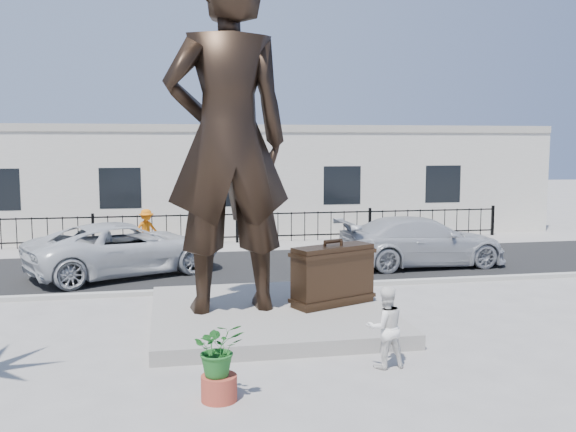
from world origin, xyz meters
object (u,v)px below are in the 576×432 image
Objects in this scene: tourist at (385,327)px; car_white at (125,249)px; suitcase at (333,275)px; statue at (228,140)px.

tourist is 0.26× the size of car_white.
car_white is at bearing -65.88° from tourist.
suitcase is 7.59m from car_white.
car_white is at bearing 107.35° from suitcase.
statue is 3.88× the size of suitcase.
statue is at bearing 179.97° from car_white.
car_white is (-4.95, 5.75, -0.17)m from suitcase.
tourist is at bearing -175.50° from car_white.
suitcase is 1.32× the size of tourist.
statue is 3.86m from suitcase.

